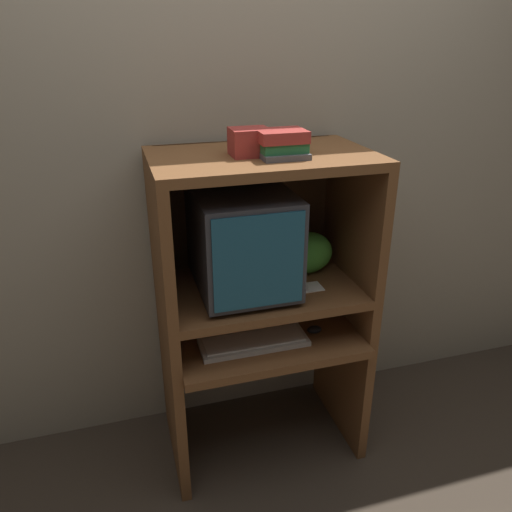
{
  "coord_description": "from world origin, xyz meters",
  "views": [
    {
      "loc": [
        -0.54,
        -1.49,
        1.76
      ],
      "look_at": [
        -0.02,
        0.26,
        0.95
      ],
      "focal_mm": 35.0,
      "sensor_mm": 36.0,
      "label": 1
    }
  ],
  "objects_px": {
    "keyboard": "(254,342)",
    "snack_bag": "(307,253)",
    "book_stack": "(281,144)",
    "crt_monitor": "(242,240)",
    "mouse": "(314,329)",
    "storage_box": "(250,142)"
  },
  "relations": [
    {
      "from": "mouse",
      "to": "book_stack",
      "type": "relative_size",
      "value": 0.36
    },
    {
      "from": "mouse",
      "to": "storage_box",
      "type": "bearing_deg",
      "value": 160.22
    },
    {
      "from": "keyboard",
      "to": "snack_bag",
      "type": "distance_m",
      "value": 0.45
    },
    {
      "from": "book_stack",
      "to": "crt_monitor",
      "type": "bearing_deg",
      "value": 150.44
    },
    {
      "from": "keyboard",
      "to": "book_stack",
      "type": "relative_size",
      "value": 2.52
    },
    {
      "from": "keyboard",
      "to": "snack_bag",
      "type": "xyz_separation_m",
      "value": [
        0.29,
        0.19,
        0.28
      ]
    },
    {
      "from": "crt_monitor",
      "to": "book_stack",
      "type": "height_order",
      "value": "book_stack"
    },
    {
      "from": "keyboard",
      "to": "mouse",
      "type": "xyz_separation_m",
      "value": [
        0.27,
        0.01,
        0.0
      ]
    },
    {
      "from": "book_stack",
      "to": "storage_box",
      "type": "bearing_deg",
      "value": 150.89
    },
    {
      "from": "keyboard",
      "to": "storage_box",
      "type": "height_order",
      "value": "storage_box"
    },
    {
      "from": "keyboard",
      "to": "snack_bag",
      "type": "height_order",
      "value": "snack_bag"
    },
    {
      "from": "snack_bag",
      "to": "crt_monitor",
      "type": "bearing_deg",
      "value": -167.19
    },
    {
      "from": "storage_box",
      "to": "mouse",
      "type": "bearing_deg",
      "value": -19.78
    },
    {
      "from": "snack_bag",
      "to": "storage_box",
      "type": "relative_size",
      "value": 1.58
    },
    {
      "from": "crt_monitor",
      "to": "book_stack",
      "type": "bearing_deg",
      "value": -29.56
    },
    {
      "from": "storage_box",
      "to": "snack_bag",
      "type": "bearing_deg",
      "value": 17.14
    },
    {
      "from": "keyboard",
      "to": "mouse",
      "type": "height_order",
      "value": "mouse"
    },
    {
      "from": "book_stack",
      "to": "storage_box",
      "type": "xyz_separation_m",
      "value": [
        -0.1,
        0.06,
        0.0
      ]
    },
    {
      "from": "crt_monitor",
      "to": "storage_box",
      "type": "height_order",
      "value": "storage_box"
    },
    {
      "from": "keyboard",
      "to": "book_stack",
      "type": "height_order",
      "value": "book_stack"
    },
    {
      "from": "keyboard",
      "to": "mouse",
      "type": "bearing_deg",
      "value": 2.88
    },
    {
      "from": "storage_box",
      "to": "book_stack",
      "type": "bearing_deg",
      "value": -29.11
    }
  ]
}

